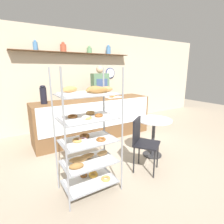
{
  "coord_description": "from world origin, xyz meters",
  "views": [
    {
      "loc": [
        -1.79,
        -2.45,
        1.64
      ],
      "look_at": [
        0.0,
        0.44,
        0.81
      ],
      "focal_mm": 28.0,
      "sensor_mm": 36.0,
      "label": 1
    }
  ],
  "objects_px": {
    "coffee_carafe": "(43,95)",
    "pastry_rack": "(89,136)",
    "cafe_chair": "(142,139)",
    "cafe_table": "(154,129)",
    "donut_tray_counter": "(112,96)",
    "person_worker": "(100,95)"
  },
  "relations": [
    {
      "from": "coffee_carafe",
      "to": "pastry_rack",
      "type": "bearing_deg",
      "value": -83.36
    },
    {
      "from": "cafe_chair",
      "to": "coffee_carafe",
      "type": "bearing_deg",
      "value": 88.68
    },
    {
      "from": "cafe_table",
      "to": "cafe_chair",
      "type": "height_order",
      "value": "cafe_chair"
    },
    {
      "from": "pastry_rack",
      "to": "donut_tray_counter",
      "type": "relative_size",
      "value": 4.14
    },
    {
      "from": "person_worker",
      "to": "cafe_table",
      "type": "xyz_separation_m",
      "value": [
        0.1,
        -1.96,
        -0.4
      ]
    },
    {
      "from": "pastry_rack",
      "to": "coffee_carafe",
      "type": "height_order",
      "value": "pastry_rack"
    },
    {
      "from": "person_worker",
      "to": "donut_tray_counter",
      "type": "relative_size",
      "value": 4.32
    },
    {
      "from": "pastry_rack",
      "to": "cafe_chair",
      "type": "distance_m",
      "value": 0.97
    },
    {
      "from": "cafe_chair",
      "to": "pastry_rack",
      "type": "bearing_deg",
      "value": 146.02
    },
    {
      "from": "person_worker",
      "to": "cafe_chair",
      "type": "bearing_deg",
      "value": -100.86
    },
    {
      "from": "cafe_chair",
      "to": "coffee_carafe",
      "type": "relative_size",
      "value": 2.32
    },
    {
      "from": "pastry_rack",
      "to": "cafe_table",
      "type": "bearing_deg",
      "value": 10.54
    },
    {
      "from": "cafe_table",
      "to": "donut_tray_counter",
      "type": "distance_m",
      "value": 1.57
    },
    {
      "from": "cafe_chair",
      "to": "donut_tray_counter",
      "type": "distance_m",
      "value": 1.9
    },
    {
      "from": "coffee_carafe",
      "to": "cafe_table",
      "type": "bearing_deg",
      "value": -41.46
    },
    {
      "from": "person_worker",
      "to": "cafe_table",
      "type": "bearing_deg",
      "value": -87.16
    },
    {
      "from": "pastry_rack",
      "to": "person_worker",
      "type": "bearing_deg",
      "value": 58.59
    },
    {
      "from": "cafe_table",
      "to": "donut_tray_counter",
      "type": "xyz_separation_m",
      "value": [
        0.0,
        1.52,
        0.43
      ]
    },
    {
      "from": "coffee_carafe",
      "to": "cafe_chair",
      "type": "bearing_deg",
      "value": -56.61
    },
    {
      "from": "cafe_table",
      "to": "coffee_carafe",
      "type": "height_order",
      "value": "coffee_carafe"
    },
    {
      "from": "person_worker",
      "to": "coffee_carafe",
      "type": "height_order",
      "value": "person_worker"
    },
    {
      "from": "cafe_chair",
      "to": "donut_tray_counter",
      "type": "xyz_separation_m",
      "value": [
        0.53,
        1.78,
        0.43
      ]
    }
  ]
}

